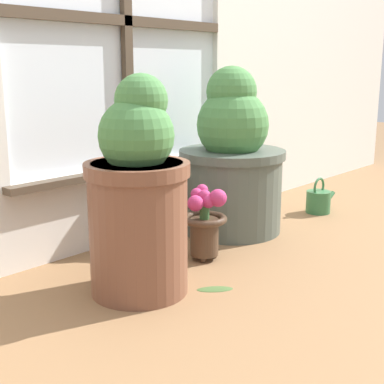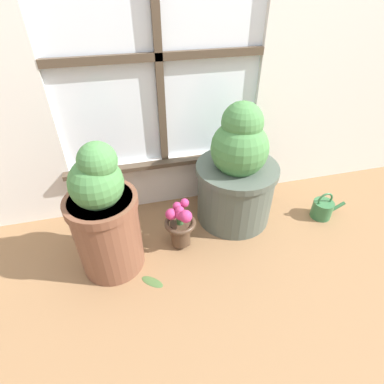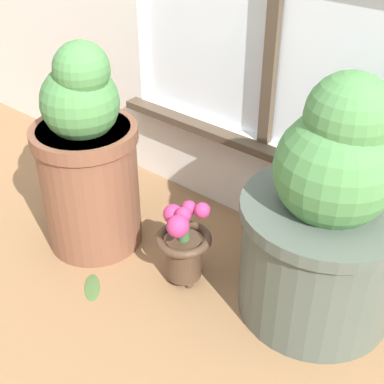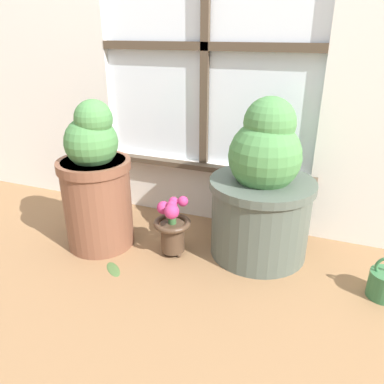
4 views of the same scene
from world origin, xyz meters
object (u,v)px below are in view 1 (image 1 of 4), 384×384
Objects in this scene: potted_plant_left at (138,196)px; watering_can at (319,201)px; flower_vase at (205,222)px; potted_plant_right at (232,163)px.

potted_plant_left is 3.21× the size of watering_can.
potted_plant_left is 0.37m from flower_vase.
watering_can is (0.81, 0.02, -0.08)m from flower_vase.
potted_plant_right is 0.55m from watering_can.
potted_plant_right is 0.39m from flower_vase.
potted_plant_right is 2.57× the size of flower_vase.
flower_vase is 0.81m from watering_can.
potted_plant_right is (0.66, 0.18, -0.01)m from potted_plant_left.
potted_plant_right reaches higher than watering_can.
potted_plant_right is 3.31× the size of watering_can.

